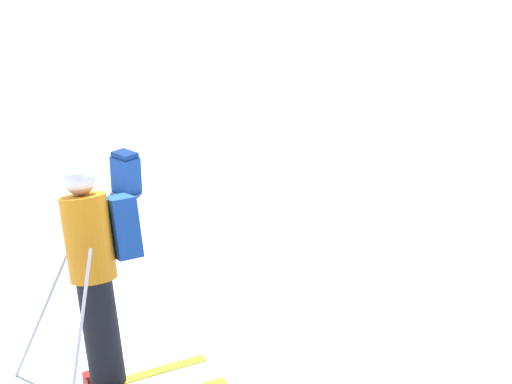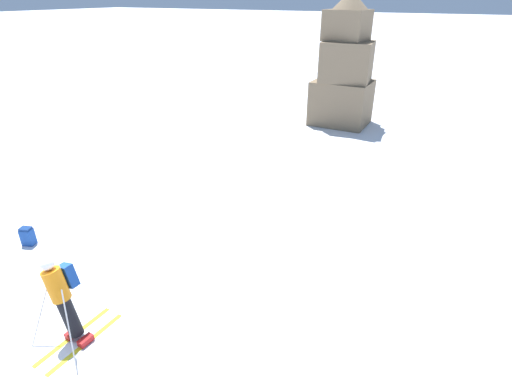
{
  "view_description": "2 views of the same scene",
  "coord_description": "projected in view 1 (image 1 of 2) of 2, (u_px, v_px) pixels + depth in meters",
  "views": [
    {
      "loc": [
        5.95,
        -1.68,
        3.74
      ],
      "look_at": [
        -0.57,
        2.03,
        0.74
      ],
      "focal_mm": 60.0,
      "sensor_mm": 36.0,
      "label": 1
    },
    {
      "loc": [
        6.39,
        -3.29,
        5.87
      ],
      "look_at": [
        2.01,
        4.92,
        1.23
      ],
      "focal_mm": 28.0,
      "sensor_mm": 36.0,
      "label": 2
    }
  ],
  "objects": [
    {
      "name": "ground_plane",
      "position": [
        74.0,
        345.0,
        6.96
      ],
      "size": [
        300.0,
        300.0,
        0.0
      ],
      "primitive_type": "plane",
      "color": "white"
    },
    {
      "name": "skier",
      "position": [
        96.0,
        266.0,
        6.11
      ],
      "size": [
        1.29,
        1.68,
        1.78
      ],
      "rotation": [
        0.0,
        0.0,
        -0.03
      ],
      "color": "yellow",
      "rests_on": "ground"
    },
    {
      "name": "spare_backpack",
      "position": [
        126.0,
        173.0,
        9.97
      ],
      "size": [
        0.36,
        0.31,
        0.5
      ],
      "rotation": [
        0.0,
        0.0,
        0.34
      ],
      "color": "#194293",
      "rests_on": "ground"
    }
  ]
}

